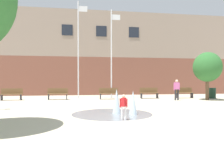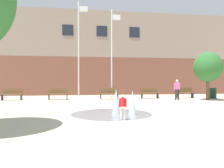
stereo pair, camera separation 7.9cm
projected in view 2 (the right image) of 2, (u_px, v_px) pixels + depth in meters
name	position (u px, v px, depth m)	size (l,w,h in m)	color
ground_plane	(156.00, 130.00, 6.65)	(100.00, 100.00, 0.00)	#BCB299
library_building	(99.00, 56.00, 25.80)	(36.00, 6.05, 8.87)	brown
splash_fountain	(121.00, 105.00, 9.86)	(3.66, 3.66, 1.14)	gray
park_bench_far_left	(12.00, 94.00, 16.90)	(1.60, 0.44, 0.91)	#28282D
park_bench_under_left_flagpole	(58.00, 94.00, 17.40)	(1.60, 0.44, 0.91)	#28282D
park_bench_center	(109.00, 93.00, 17.85)	(1.60, 0.44, 0.91)	#28282D
park_bench_under_right_flagpole	(149.00, 93.00, 18.55)	(1.60, 0.44, 0.91)	#28282D
park_bench_far_right	(184.00, 93.00, 18.94)	(1.60, 0.44, 0.91)	#28282D
child_with_pink_shirt	(123.00, 105.00, 8.40)	(0.31, 0.24, 0.99)	silver
adult_watching	(177.00, 88.00, 16.78)	(0.50, 0.22, 1.59)	#28282D
flagpole_left	(79.00, 47.00, 18.04)	(0.80, 0.10, 8.08)	silver
flagpole_right	(112.00, 51.00, 18.45)	(0.80, 0.10, 7.51)	silver
trash_can	(213.00, 93.00, 18.48)	(0.56, 0.56, 0.90)	#193323
street_tree_near_building	(208.00, 67.00, 16.93)	(2.17, 2.17, 3.73)	brown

